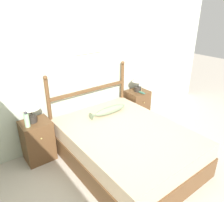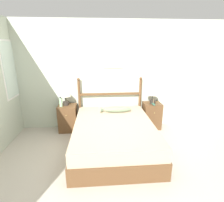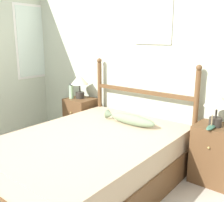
{
  "view_description": "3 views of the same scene",
  "coord_description": "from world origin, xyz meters",
  "views": [
    {
      "loc": [
        -1.74,
        -1.4,
        2.2
      ],
      "look_at": [
        0.15,
        1.09,
        0.82
      ],
      "focal_mm": 35.0,
      "sensor_mm": 36.0,
      "label": 1
    },
    {
      "loc": [
        -0.22,
        -2.46,
        1.93
      ],
      "look_at": [
        0.06,
        0.97,
        0.88
      ],
      "focal_mm": 28.0,
      "sensor_mm": 36.0,
      "label": 2
    },
    {
      "loc": [
        1.87,
        -1.26,
        1.55
      ],
      "look_at": [
        0.04,
        1.03,
        0.84
      ],
      "focal_mm": 42.0,
      "sensor_mm": 36.0,
      "label": 3
    }
  ],
  "objects": [
    {
      "name": "model_boat",
      "position": [
        1.07,
        1.36,
        0.66
      ],
      "size": [
        0.07,
        0.23,
        0.15
      ],
      "color": "#386651",
      "rests_on": "nightstand_right"
    },
    {
      "name": "headboard",
      "position": [
        0.06,
        1.61,
        0.7
      ],
      "size": [
        1.55,
        0.07,
        1.26
      ],
      "color": "brown",
      "rests_on": "ground_plane"
    },
    {
      "name": "bed",
      "position": [
        0.06,
        0.63,
        0.27
      ],
      "size": [
        1.54,
        2.03,
        0.54
      ],
      "color": "brown",
      "rests_on": "ground_plane"
    },
    {
      "name": "fish_pillow",
      "position": [
        0.17,
        1.2,
        0.61
      ],
      "size": [
        0.69,
        0.13,
        0.13
      ],
      "color": "gray",
      "rests_on": "bed"
    },
    {
      "name": "nightstand_left",
      "position": [
        -0.96,
        1.48,
        0.32
      ],
      "size": [
        0.42,
        0.4,
        0.64
      ],
      "color": "brown",
      "rests_on": "ground_plane"
    },
    {
      "name": "table_lamp_right",
      "position": [
        1.08,
        1.46,
        0.9
      ],
      "size": [
        0.26,
        0.26,
        0.37
      ],
      "color": "#2D2823",
      "rests_on": "nightstand_right"
    },
    {
      "name": "ground_plane",
      "position": [
        0.0,
        0.0,
        0.0
      ],
      "size": [
        16.0,
        16.0,
        0.0
      ],
      "primitive_type": "plane",
      "color": "#B7AD9E"
    },
    {
      "name": "bottle",
      "position": [
        -1.08,
        1.41,
        0.75
      ],
      "size": [
        0.07,
        0.07,
        0.24
      ],
      "color": "#99C699",
      "rests_on": "nightstand_left"
    },
    {
      "name": "table_lamp_left",
      "position": [
        -0.98,
        1.5,
        0.9
      ],
      "size": [
        0.26,
        0.26,
        0.37
      ],
      "color": "#2D2823",
      "rests_on": "nightstand_left"
    },
    {
      "name": "wall_back",
      "position": [
        0.0,
        1.73,
        1.28
      ],
      "size": [
        6.4,
        0.08,
        2.55
      ],
      "color": "beige",
      "rests_on": "ground_plane"
    },
    {
      "name": "nightstand_right",
      "position": [
        1.09,
        1.48,
        0.32
      ],
      "size": [
        0.42,
        0.4,
        0.64
      ],
      "color": "brown",
      "rests_on": "ground_plane"
    }
  ]
}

